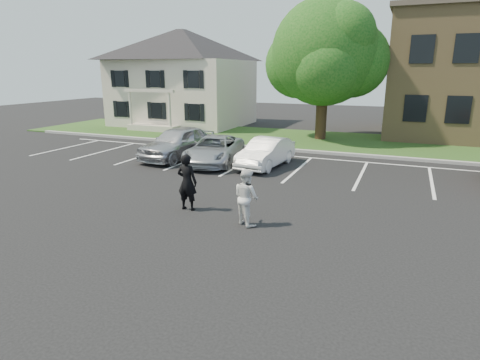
# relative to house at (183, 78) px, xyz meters

# --- Properties ---
(ground_plane) EXTENTS (90.00, 90.00, 0.00)m
(ground_plane) POSITION_rel_house_xyz_m (13.00, -19.97, -3.83)
(ground_plane) COLOR black
(ground_plane) RESTS_ON ground
(curb) EXTENTS (40.00, 0.30, 0.15)m
(curb) POSITION_rel_house_xyz_m (13.00, -7.97, -3.75)
(curb) COLOR gray
(curb) RESTS_ON ground
(grass_strip) EXTENTS (44.00, 8.00, 0.08)m
(grass_strip) POSITION_rel_house_xyz_m (13.00, -3.97, -3.79)
(grass_strip) COLOR #264A1B
(grass_strip) RESTS_ON ground
(stall_lines) EXTENTS (34.00, 5.36, 0.01)m
(stall_lines) POSITION_rel_house_xyz_m (14.40, -11.02, -3.82)
(stall_lines) COLOR silver
(stall_lines) RESTS_ON ground
(house) EXTENTS (10.30, 9.22, 7.60)m
(house) POSITION_rel_house_xyz_m (0.00, 0.00, 0.00)
(house) COLOR #C1B5A1
(house) RESTS_ON ground
(tree) EXTENTS (7.80, 7.20, 8.80)m
(tree) POSITION_rel_house_xyz_m (12.33, -3.33, 1.52)
(tree) COLOR black
(tree) RESTS_ON ground
(man_black_suit) EXTENTS (0.69, 0.46, 1.85)m
(man_black_suit) POSITION_rel_house_xyz_m (11.07, -18.78, -2.90)
(man_black_suit) COLOR black
(man_black_suit) RESTS_ON ground
(man_white_shirt) EXTENTS (1.03, 0.97, 1.68)m
(man_white_shirt) POSITION_rel_house_xyz_m (13.31, -19.24, -2.99)
(man_white_shirt) COLOR silver
(man_white_shirt) RESTS_ON ground
(car_silver_west) EXTENTS (2.54, 5.04, 1.65)m
(car_silver_west) POSITION_rel_house_xyz_m (6.67, -12.01, -3.01)
(car_silver_west) COLOR #BCBCC1
(car_silver_west) RESTS_ON ground
(car_silver_minivan) EXTENTS (2.98, 5.05, 1.32)m
(car_silver_minivan) POSITION_rel_house_xyz_m (8.87, -12.30, -3.17)
(car_silver_minivan) COLOR #B0B3B8
(car_silver_minivan) RESTS_ON ground
(car_white_sedan) EXTENTS (1.80, 4.15, 1.33)m
(car_white_sedan) POSITION_rel_house_xyz_m (11.43, -12.01, -3.16)
(car_white_sedan) COLOR white
(car_white_sedan) RESTS_ON ground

